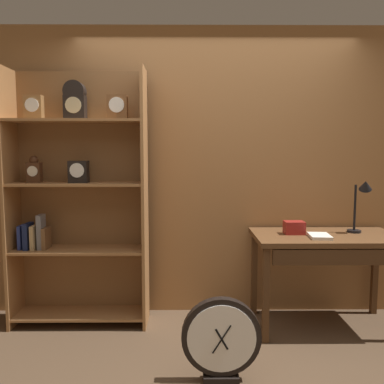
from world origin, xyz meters
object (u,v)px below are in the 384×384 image
open_repair_manual (320,236)px  round_clock_large (221,339)px  workbench (327,247)px  bookshelf (77,195)px  toolbox_small (294,228)px  desk_lamp (362,198)px

open_repair_manual → round_clock_large: (-0.85, -0.68, -0.53)m
workbench → round_clock_large: bearing=-140.6°
bookshelf → round_clock_large: size_ratio=3.91×
toolbox_small → open_repair_manual: (0.17, -0.15, -0.04)m
desk_lamp → open_repair_manual: bearing=-156.5°
workbench → desk_lamp: (0.31, 0.09, 0.40)m
bookshelf → desk_lamp: bearing=-1.5°
bookshelf → toolbox_small: 1.87m
desk_lamp → toolbox_small: desk_lamp is taller
workbench → round_clock_large: size_ratio=2.17×
desk_lamp → toolbox_small: size_ratio=2.86×
bookshelf → toolbox_small: size_ratio=13.15×
toolbox_small → round_clock_large: bearing=-129.2°
open_repair_manual → round_clock_large: open_repair_manual is taller
round_clock_large → open_repair_manual: bearing=38.9°
toolbox_small → workbench: bearing=-12.3°
desk_lamp → open_repair_manual: (-0.41, -0.18, -0.29)m
workbench → open_repair_manual: open_repair_manual is taller
bookshelf → open_repair_manual: (2.01, -0.24, -0.31)m
desk_lamp → workbench: bearing=-164.6°
bookshelf → workbench: size_ratio=1.80×
workbench → round_clock_large: workbench is taller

